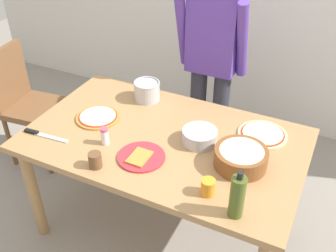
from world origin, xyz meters
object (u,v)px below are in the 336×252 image
(dining_table, at_px, (164,150))
(steel_pot, at_px, (147,91))
(plate_with_slice, at_px, (141,157))
(pizza_cooked_on_tray, at_px, (98,117))
(salt_shaker, at_px, (105,136))
(olive_oil_bottle, at_px, (237,196))
(chair_wooden_left, at_px, (25,99))
(cup_orange, at_px, (208,187))
(popcorn_bowl, at_px, (241,156))
(pizza_raw_on_board, at_px, (263,134))
(chef_knife, at_px, (41,134))
(mixing_bowl_steel, at_px, (200,136))
(cup_small_brown, at_px, (95,160))
(person_cook, at_px, (212,58))

(dining_table, xyz_separation_m, steel_pot, (-0.29, 0.33, 0.16))
(plate_with_slice, bearing_deg, pizza_cooked_on_tray, 153.04)
(dining_table, relative_size, salt_shaker, 15.09)
(steel_pot, height_order, salt_shaker, steel_pot)
(olive_oil_bottle, xyz_separation_m, steel_pot, (-0.84, 0.72, -0.05))
(chair_wooden_left, height_order, olive_oil_bottle, olive_oil_bottle)
(cup_orange, bearing_deg, popcorn_bowl, 73.87)
(pizza_raw_on_board, relative_size, chef_knife, 0.98)
(cup_orange, bearing_deg, salt_shaker, 169.95)
(pizza_raw_on_board, height_order, pizza_cooked_on_tray, same)
(chef_knife, bearing_deg, popcorn_bowl, 12.49)
(mixing_bowl_steel, relative_size, chef_knife, 0.69)
(dining_table, xyz_separation_m, cup_orange, (0.39, -0.31, 0.13))
(chair_wooden_left, height_order, cup_small_brown, chair_wooden_left)
(cup_small_brown, xyz_separation_m, salt_shaker, (-0.06, 0.19, 0.01))
(dining_table, distance_m, mixing_bowl_steel, 0.24)
(chair_wooden_left, xyz_separation_m, pizza_cooked_on_tray, (0.86, -0.24, 0.23))
(dining_table, height_order, pizza_cooked_on_tray, pizza_cooked_on_tray)
(pizza_cooked_on_tray, bearing_deg, cup_orange, -20.19)
(cup_orange, bearing_deg, chef_knife, 178.89)
(person_cook, bearing_deg, mixing_bowl_steel, -74.21)
(mixing_bowl_steel, bearing_deg, steel_pot, 149.87)
(steel_pot, bearing_deg, mixing_bowl_steel, -30.13)
(cup_small_brown, relative_size, salt_shaker, 0.80)
(cup_orange, xyz_separation_m, chef_knife, (-1.05, 0.02, -0.04))
(popcorn_bowl, distance_m, steel_pot, 0.85)
(popcorn_bowl, distance_m, salt_shaker, 0.76)
(pizza_cooked_on_tray, xyz_separation_m, mixing_bowl_steel, (0.66, 0.05, 0.03))
(pizza_raw_on_board, xyz_separation_m, mixing_bowl_steel, (-0.31, -0.22, 0.03))
(dining_table, distance_m, olive_oil_bottle, 0.70)
(popcorn_bowl, xyz_separation_m, salt_shaker, (-0.74, -0.15, -0.01))
(pizza_raw_on_board, bearing_deg, pizza_cooked_on_tray, -164.36)
(pizza_cooked_on_tray, distance_m, olive_oil_bottle, 1.08)
(plate_with_slice, distance_m, cup_small_brown, 0.25)
(chef_knife, bearing_deg, cup_orange, -1.11)
(popcorn_bowl, bearing_deg, mixing_bowl_steel, 160.78)
(pizza_cooked_on_tray, distance_m, cup_small_brown, 0.46)
(mixing_bowl_steel, relative_size, cup_orange, 2.35)
(olive_oil_bottle, bearing_deg, cup_orange, 156.56)
(olive_oil_bottle, relative_size, salt_shaker, 2.42)
(chair_wooden_left, xyz_separation_m, steel_pot, (1.03, 0.10, 0.29))
(person_cook, bearing_deg, cup_orange, -69.98)
(person_cook, height_order, cup_orange, person_cook)
(pizza_raw_on_board, height_order, steel_pot, steel_pot)
(steel_pot, xyz_separation_m, salt_shaker, (0.02, -0.53, -0.01))
(olive_oil_bottle, bearing_deg, cup_small_brown, -179.98)
(chair_wooden_left, bearing_deg, pizza_cooked_on_tray, -15.32)
(pizza_cooked_on_tray, relative_size, plate_with_slice, 1.04)
(mixing_bowl_steel, height_order, olive_oil_bottle, olive_oil_bottle)
(dining_table, distance_m, cup_orange, 0.52)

